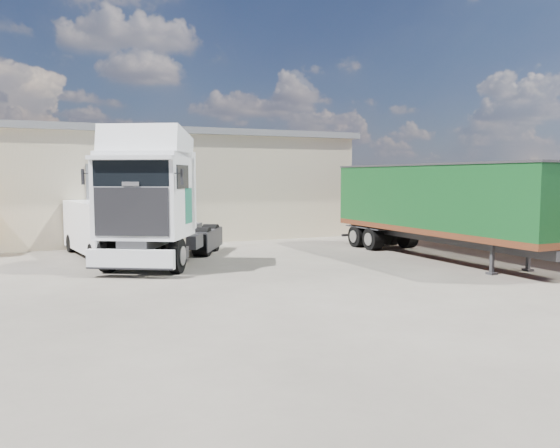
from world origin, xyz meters
name	(u,v)px	position (x,y,z in m)	size (l,w,h in m)	color
ground	(262,283)	(0.00, 0.00, 0.00)	(120.00, 120.00, 0.00)	#272520
warehouse	(36,185)	(-6.00, 16.00, 2.66)	(30.60, 12.60, 5.42)	beige
brick_boundary_wall	(441,215)	(11.50, 6.00, 1.25)	(0.35, 26.00, 2.50)	brown
tractor_unit	(155,209)	(-2.22, 4.32, 1.99)	(5.71, 7.31, 4.72)	black
box_trailer	(438,201)	(7.88, 1.90, 2.16)	(2.49, 10.70, 3.54)	#2D2D30
panel_van	(107,228)	(-3.47, 7.35, 1.09)	(2.89, 5.41, 2.10)	black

